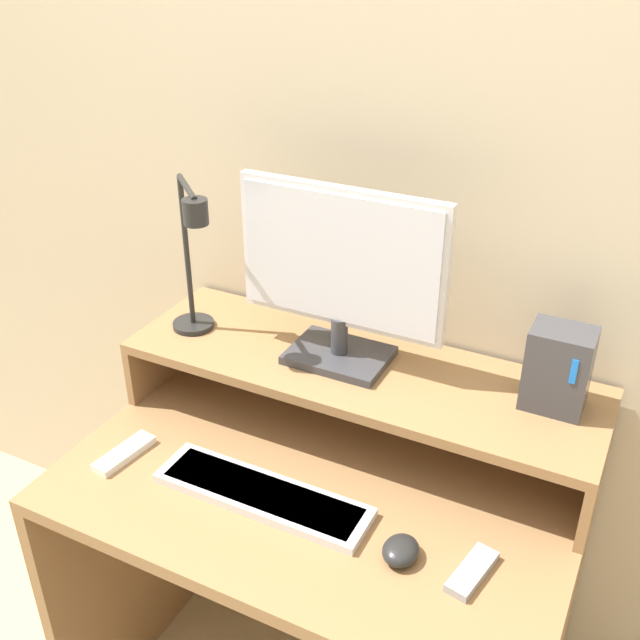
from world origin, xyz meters
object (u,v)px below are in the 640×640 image
Objects in this scene: remote_secondary at (472,572)px; monitor at (341,273)px; mouse at (401,550)px; remote_control at (124,453)px; desk_lamp at (193,261)px; keyboard at (262,494)px; router_dock at (558,369)px.

monitor is at bearing 143.14° from remote_secondary.
mouse reaches higher than remote_control.
monitor is at bearing 130.73° from mouse.
desk_lamp is 2.49× the size of remote_control.
keyboard is 0.32m from remote_control.
keyboard is (-0.02, -0.30, -0.35)m from monitor.
router_dock is 0.89m from remote_control.
desk_lamp is 2.17× the size of router_dock.
remote_secondary is at bearing 1.51° from remote_control.
router_dock is 0.41m from remote_secondary.
monitor reaches higher than router_dock.
mouse is (0.58, -0.24, -0.34)m from desk_lamp.
remote_control is at bearing -156.00° from router_dock.
desk_lamp reaches higher than remote_secondary.
remote_secondary is (0.12, 0.02, -0.01)m from mouse.
router_dock is 1.29× the size of remote_secondary.
router_dock is at bearing 7.85° from desk_lamp.
remote_control is (-0.34, -0.32, -0.35)m from monitor.
mouse is at bearing -22.85° from desk_lamp.
keyboard is at bearing -144.64° from router_dock.
router_dock is 2.17× the size of mouse.
mouse is 0.61m from remote_control.
remote_secondary is (0.74, 0.02, 0.00)m from remote_control.
desk_lamp is 0.71m from mouse.
monitor is 0.46m from router_dock.
desk_lamp is at bearing 82.17° from remote_control.
remote_control is (-0.32, -0.02, -0.00)m from keyboard.
mouse reaches higher than remote_secondary.
keyboard is 3.00× the size of remote_control.
router_dock is (0.44, 0.03, -0.12)m from monitor.
mouse is (-0.17, -0.35, -0.23)m from router_dock.
mouse is at bearing 0.02° from remote_control.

